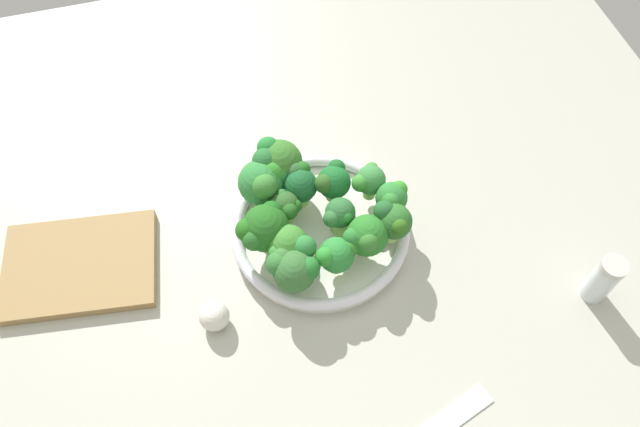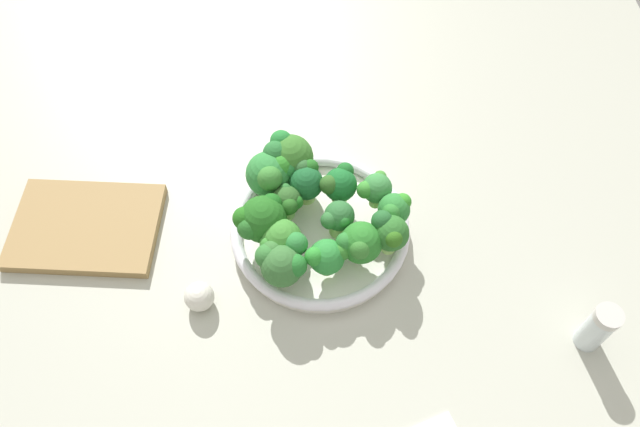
{
  "view_description": "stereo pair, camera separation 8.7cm",
  "coord_description": "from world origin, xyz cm",
  "px_view_note": "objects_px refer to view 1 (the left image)",
  "views": [
    {
      "loc": [
        11.49,
        40.83,
        79.22
      ],
      "look_at": [
        -0.82,
        -3.93,
        6.02
      ],
      "focal_mm": 35.28,
      "sensor_mm": 36.0,
      "label": 1
    },
    {
      "loc": [
        2.96,
        42.33,
        79.22
      ],
      "look_at": [
        -0.82,
        -3.93,
        6.02
      ],
      "focal_mm": 35.28,
      "sensor_mm": 36.0,
      "label": 2
    }
  ],
  "objects_px": {
    "cutting_board": "(80,266)",
    "garlic_bulb": "(214,316)",
    "broccoli_floret_0": "(263,182)",
    "pepper_shaker": "(603,279)",
    "broccoli_floret_1": "(286,207)",
    "broccoli_floret_6": "(290,247)",
    "broccoli_floret_2": "(337,255)",
    "broccoli_floret_11": "(366,237)",
    "broccoli_floret_13": "(264,228)",
    "bowl": "(320,230)",
    "broccoli_floret_9": "(369,181)",
    "broccoli_floret_3": "(299,183)",
    "broccoli_floret_7": "(339,216)",
    "broccoli_floret_5": "(393,221)",
    "broccoli_floret_8": "(293,269)",
    "broccoli_floret_10": "(277,162)",
    "broccoli_floret_12": "(392,198)",
    "broccoli_floret_4": "(333,182)"
  },
  "relations": [
    {
      "from": "broccoli_floret_0",
      "to": "broccoli_floret_5",
      "type": "xyz_separation_m",
      "value": [
        -0.15,
        0.11,
        0.0
      ]
    },
    {
      "from": "broccoli_floret_11",
      "to": "broccoli_floret_13",
      "type": "relative_size",
      "value": 0.9
    },
    {
      "from": "broccoli_floret_9",
      "to": "pepper_shaker",
      "type": "xyz_separation_m",
      "value": [
        -0.26,
        0.22,
        -0.02
      ]
    },
    {
      "from": "broccoli_floret_4",
      "to": "broccoli_floret_10",
      "type": "relative_size",
      "value": 0.77
    },
    {
      "from": "broccoli_floret_7",
      "to": "broccoli_floret_9",
      "type": "xyz_separation_m",
      "value": [
        -0.06,
        -0.04,
        0.0
      ]
    },
    {
      "from": "cutting_board",
      "to": "broccoli_floret_8",
      "type": "bearing_deg",
      "value": 157.86
    },
    {
      "from": "broccoli_floret_1",
      "to": "broccoli_floret_3",
      "type": "bearing_deg",
      "value": -130.74
    },
    {
      "from": "cutting_board",
      "to": "garlic_bulb",
      "type": "xyz_separation_m",
      "value": [
        -0.17,
        0.13,
        0.01
      ]
    },
    {
      "from": "broccoli_floret_6",
      "to": "broccoli_floret_10",
      "type": "height_order",
      "value": "broccoli_floret_10"
    },
    {
      "from": "broccoli_floret_0",
      "to": "broccoli_floret_5",
      "type": "bearing_deg",
      "value": 144.18
    },
    {
      "from": "broccoli_floret_4",
      "to": "pepper_shaker",
      "type": "xyz_separation_m",
      "value": [
        -0.31,
        0.23,
        -0.02
      ]
    },
    {
      "from": "broccoli_floret_5",
      "to": "broccoli_floret_11",
      "type": "distance_m",
      "value": 0.04
    },
    {
      "from": "broccoli_floret_8",
      "to": "broccoli_floret_11",
      "type": "height_order",
      "value": "broccoli_floret_11"
    },
    {
      "from": "broccoli_floret_10",
      "to": "pepper_shaker",
      "type": "distance_m",
      "value": 0.47
    },
    {
      "from": "broccoli_floret_3",
      "to": "broccoli_floret_7",
      "type": "xyz_separation_m",
      "value": [
        -0.04,
        0.07,
        -0.0
      ]
    },
    {
      "from": "bowl",
      "to": "broccoli_floret_7",
      "type": "height_order",
      "value": "broccoli_floret_7"
    },
    {
      "from": "broccoli_floret_12",
      "to": "broccoli_floret_10",
      "type": "bearing_deg",
      "value": -34.22
    },
    {
      "from": "broccoli_floret_0",
      "to": "broccoli_floret_4",
      "type": "xyz_separation_m",
      "value": [
        -0.1,
        0.02,
        -0.0
      ]
    },
    {
      "from": "broccoli_floret_7",
      "to": "broccoli_floret_13",
      "type": "distance_m",
      "value": 0.1
    },
    {
      "from": "broccoli_floret_7",
      "to": "broccoli_floret_9",
      "type": "height_order",
      "value": "broccoli_floret_7"
    },
    {
      "from": "broccoli_floret_11",
      "to": "broccoli_floret_12",
      "type": "xyz_separation_m",
      "value": [
        -0.05,
        -0.05,
        -0.0
      ]
    },
    {
      "from": "broccoli_floret_0",
      "to": "cutting_board",
      "type": "distance_m",
      "value": 0.28
    },
    {
      "from": "bowl",
      "to": "broccoli_floret_3",
      "type": "bearing_deg",
      "value": -72.82
    },
    {
      "from": "broccoli_floret_1",
      "to": "broccoli_floret_6",
      "type": "bearing_deg",
      "value": 81.34
    },
    {
      "from": "broccoli_floret_10",
      "to": "broccoli_floret_6",
      "type": "bearing_deg",
      "value": 84.05
    },
    {
      "from": "broccoli_floret_13",
      "to": "pepper_shaker",
      "type": "relative_size",
      "value": 0.86
    },
    {
      "from": "garlic_bulb",
      "to": "broccoli_floret_0",
      "type": "bearing_deg",
      "value": -123.74
    },
    {
      "from": "bowl",
      "to": "cutting_board",
      "type": "relative_size",
      "value": 1.23
    },
    {
      "from": "broccoli_floret_4",
      "to": "broccoli_floret_10",
      "type": "bearing_deg",
      "value": -33.94
    },
    {
      "from": "broccoli_floret_8",
      "to": "broccoli_floret_11",
      "type": "distance_m",
      "value": 0.11
    },
    {
      "from": "bowl",
      "to": "broccoli_floret_0",
      "type": "distance_m",
      "value": 0.11
    },
    {
      "from": "broccoli_floret_0",
      "to": "broccoli_floret_2",
      "type": "xyz_separation_m",
      "value": [
        -0.07,
        0.14,
        -0.01
      ]
    },
    {
      "from": "broccoli_floret_0",
      "to": "pepper_shaker",
      "type": "xyz_separation_m",
      "value": [
        -0.4,
        0.25,
        -0.03
      ]
    },
    {
      "from": "broccoli_floret_5",
      "to": "broccoli_floret_12",
      "type": "xyz_separation_m",
      "value": [
        -0.01,
        -0.04,
        -0.01
      ]
    },
    {
      "from": "garlic_bulb",
      "to": "pepper_shaker",
      "type": "bearing_deg",
      "value": 169.33
    },
    {
      "from": "broccoli_floret_3",
      "to": "broccoli_floret_1",
      "type": "bearing_deg",
      "value": 49.26
    },
    {
      "from": "bowl",
      "to": "broccoli_floret_9",
      "type": "relative_size",
      "value": 4.29
    },
    {
      "from": "broccoli_floret_8",
      "to": "broccoli_floret_10",
      "type": "relative_size",
      "value": 0.87
    },
    {
      "from": "cutting_board",
      "to": "pepper_shaker",
      "type": "height_order",
      "value": "pepper_shaker"
    },
    {
      "from": "broccoli_floret_1",
      "to": "cutting_board",
      "type": "relative_size",
      "value": 0.27
    },
    {
      "from": "broccoli_floret_2",
      "to": "garlic_bulb",
      "type": "distance_m",
      "value": 0.18
    },
    {
      "from": "broccoli_floret_0",
      "to": "broccoli_floret_3",
      "type": "xyz_separation_m",
      "value": [
        -0.05,
        0.01,
        -0.0
      ]
    },
    {
      "from": "broccoli_floret_1",
      "to": "broccoli_floret_7",
      "type": "relative_size",
      "value": 0.94
    },
    {
      "from": "broccoli_floret_6",
      "to": "broccoli_floret_9",
      "type": "distance_m",
      "value": 0.15
    },
    {
      "from": "broccoli_floret_2",
      "to": "broccoli_floret_6",
      "type": "relative_size",
      "value": 0.97
    },
    {
      "from": "bowl",
      "to": "broccoli_floret_4",
      "type": "xyz_separation_m",
      "value": [
        -0.03,
        -0.04,
        0.05
      ]
    },
    {
      "from": "broccoli_floret_1",
      "to": "broccoli_floret_12",
      "type": "relative_size",
      "value": 0.96
    },
    {
      "from": "broccoli_floret_1",
      "to": "broccoli_floret_13",
      "type": "xyz_separation_m",
      "value": [
        0.04,
        0.03,
        0.0
      ]
    },
    {
      "from": "broccoli_floret_13",
      "to": "cutting_board",
      "type": "relative_size",
      "value": 0.35
    },
    {
      "from": "broccoli_floret_4",
      "to": "broccoli_floret_7",
      "type": "height_order",
      "value": "same"
    }
  ]
}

